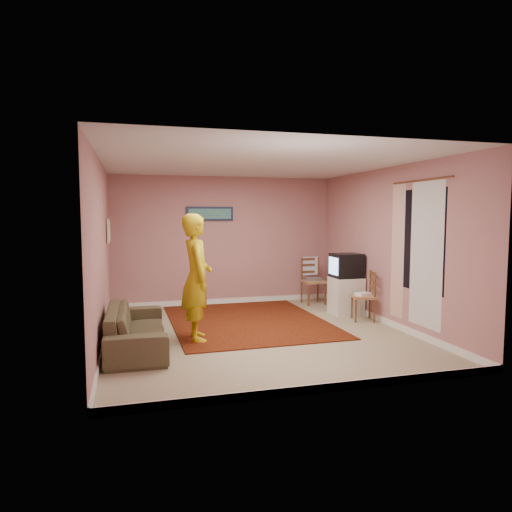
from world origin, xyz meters
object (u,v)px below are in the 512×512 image
object	(u,v)px
crt_tv	(346,266)
tv_cabinet	(346,296)
chair_a	(313,276)
sofa	(136,328)
chair_b	(363,290)
person	(197,277)

from	to	relation	value
crt_tv	tv_cabinet	bearing A→B (deg)	0.00
tv_cabinet	chair_a	size ratio (longest dim) A/B	1.32
chair_a	sofa	distance (m)	4.26
tv_cabinet	sofa	world-z (taller)	tv_cabinet
chair_b	crt_tv	bearing A→B (deg)	-158.83
chair_b	chair_a	bearing A→B (deg)	-155.91
chair_a	sofa	size ratio (longest dim) A/B	0.26
sofa	person	size ratio (longest dim) A/B	1.06
tv_cabinet	person	xyz separation A→B (m)	(-2.89, -1.02, 0.58)
chair_b	sofa	size ratio (longest dim) A/B	0.24
crt_tv	chair_b	bearing A→B (deg)	-84.15
chair_b	sofa	bearing A→B (deg)	-64.14
tv_cabinet	chair_b	bearing A→B (deg)	-84.82
crt_tv	chair_b	distance (m)	0.67
chair_a	sofa	world-z (taller)	chair_a
tv_cabinet	chair_b	xyz separation A→B (m)	(0.05, -0.55, 0.19)
chair_a	person	world-z (taller)	person
sofa	person	distance (m)	1.09
chair_a	sofa	xyz separation A→B (m)	(-3.55, -2.33, -0.29)
chair_a	person	size ratio (longest dim) A/B	0.28
chair_b	person	bearing A→B (deg)	-65.43
chair_a	chair_b	size ratio (longest dim) A/B	1.09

